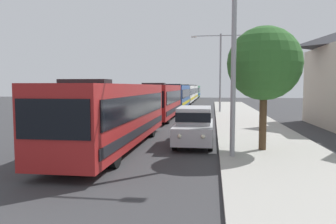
{
  "coord_description": "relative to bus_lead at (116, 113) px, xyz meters",
  "views": [
    {
      "loc": [
        3.3,
        -3.4,
        2.96
      ],
      "look_at": [
        0.73,
        15.11,
        1.45
      ],
      "focal_mm": 34.43,
      "sensor_mm": 36.0,
      "label": 1
    }
  ],
  "objects": [
    {
      "name": "streetlamp_near",
      "position": [
        5.4,
        -1.87,
        3.7
      ],
      "size": [
        5.91,
        0.28,
        8.6
      ],
      "color": "gray",
      "rests_on": "sidewalk"
    },
    {
      "name": "roadside_tree",
      "position": [
        6.81,
        -0.31,
        2.24
      ],
      "size": [
        3.21,
        3.21,
        5.4
      ],
      "color": "#4C3823",
      "rests_on": "sidewalk"
    },
    {
      "name": "bus_middle",
      "position": [
        -0.0,
        26.16,
        -0.0
      ],
      "size": [
        2.58,
        11.93,
        3.21
      ],
      "color": "#284C8C",
      "rests_on": "ground_plane"
    },
    {
      "name": "bus_rear",
      "position": [
        0.0,
        52.55,
        0.0
      ],
      "size": [
        2.58,
        12.33,
        3.21
      ],
      "color": "silver",
      "rests_on": "ground_plane"
    },
    {
      "name": "bus_second_in_line",
      "position": [
        -0.0,
        13.39,
        -0.0
      ],
      "size": [
        2.58,
        11.11,
        3.21
      ],
      "color": "maroon",
      "rests_on": "ground_plane"
    },
    {
      "name": "bus_fourth_in_line",
      "position": [
        -0.0,
        39.57,
        -0.0
      ],
      "size": [
        2.58,
        11.58,
        3.21
      ],
      "color": "silver",
      "rests_on": "ground_plane"
    },
    {
      "name": "white_suv",
      "position": [
        3.7,
        1.35,
        -0.66
      ],
      "size": [
        1.86,
        4.98,
        1.9
      ],
      "color": "#B7B7BC",
      "rests_on": "ground_plane"
    },
    {
      "name": "bus_tail_end",
      "position": [
        -0.0,
        66.54,
        -0.0
      ],
      "size": [
        2.58,
        11.98,
        3.21
      ],
      "color": "#33724C",
      "rests_on": "ground_plane"
    },
    {
      "name": "bus_lead",
      "position": [
        0.0,
        0.0,
        0.0
      ],
      "size": [
        2.58,
        12.33,
        3.21
      ],
      "color": "maroon",
      "rests_on": "ground_plane"
    },
    {
      "name": "streetlamp_mid",
      "position": [
        5.4,
        21.03,
        3.67
      ],
      "size": [
        6.39,
        0.28,
        8.48
      ],
      "color": "gray",
      "rests_on": "sidewalk"
    }
  ]
}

